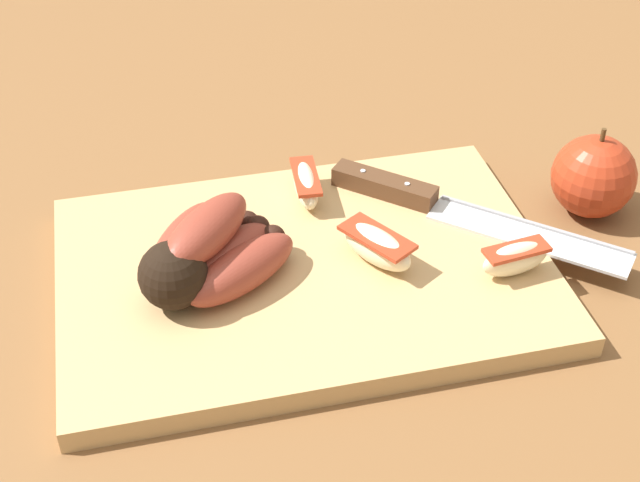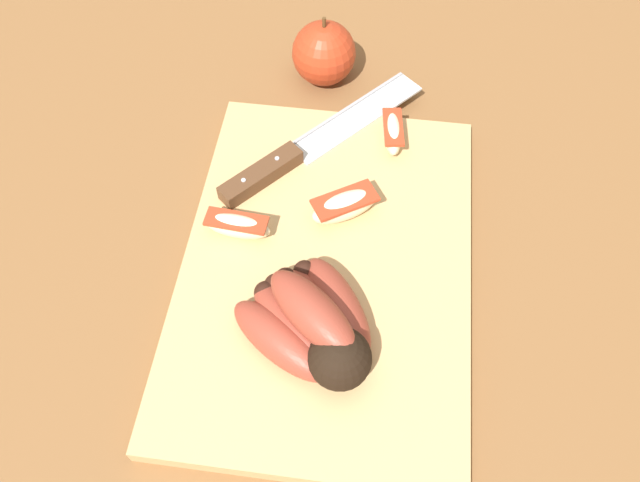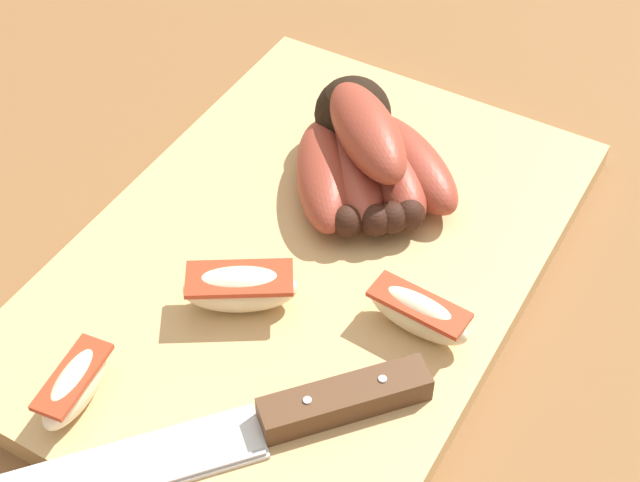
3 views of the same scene
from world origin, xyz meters
name	(u,v)px [view 2 (image 2 of 3)]	position (x,y,z in m)	size (l,w,h in m)	color
ground_plane	(309,271)	(0.00, 0.00, 0.00)	(6.00, 6.00, 0.00)	brown
cutting_board	(327,264)	(0.00, 0.02, 0.01)	(0.41, 0.28, 0.02)	tan
banana_bunch	(314,326)	(0.08, 0.02, 0.04)	(0.14, 0.15, 0.07)	black
chefs_knife	(296,153)	(-0.13, -0.03, 0.03)	(0.23, 0.21, 0.02)	silver
apple_wedge_near	(237,226)	(-0.02, -0.07, 0.04)	(0.03, 0.07, 0.03)	beige
apple_wedge_middle	(392,132)	(-0.17, 0.07, 0.04)	(0.06, 0.03, 0.03)	beige
apple_wedge_far	(345,206)	(-0.06, 0.03, 0.04)	(0.06, 0.08, 0.03)	beige
whole_apple	(324,53)	(-0.28, -0.02, 0.04)	(0.08, 0.08, 0.09)	#AD3319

